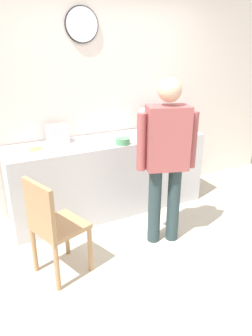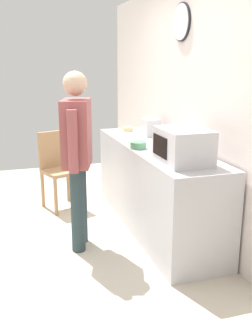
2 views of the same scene
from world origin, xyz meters
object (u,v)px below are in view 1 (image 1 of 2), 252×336
salad_bowl (123,141)px  toaster (58,134)px  microwave (164,121)px  sandwich_plate (35,150)px  spoon_utensil (98,139)px  fork_utensil (84,144)px  person_standing (167,153)px  wooden_chair (52,224)px

salad_bowl → toaster: 0.74m
microwave → salad_bowl: 0.70m
microwave → sandwich_plate: size_ratio=2.18×
microwave → spoon_utensil: 0.86m
salad_bowl → fork_utensil: 0.43m
fork_utensil → salad_bowl: bearing=-26.6°
spoon_utensil → fork_utensil: bearing=-152.3°
fork_utensil → toaster: bearing=143.6°
sandwich_plate → spoon_utensil: (0.77, 0.13, -0.02)m
sandwich_plate → salad_bowl: bearing=-10.7°
person_standing → wooden_chair: (-1.16, -0.03, -0.46)m
person_standing → fork_utensil: bearing=122.4°
salad_bowl → wooden_chair: bearing=-145.9°
toaster → person_standing: bearing=-52.7°
microwave → person_standing: (-0.52, -0.83, -0.08)m
microwave → fork_utensil: 1.06m
fork_utensil → sandwich_plate: bearing=-178.3°
salad_bowl → fork_utensil: (-0.39, 0.19, -0.03)m
spoon_utensil → sandwich_plate: bearing=-170.3°
microwave → spoon_utensil: (-0.84, 0.13, -0.15)m
wooden_chair → salad_bowl: bearing=34.1°
toaster → fork_utensil: toaster is taller
fork_utensil → person_standing: person_standing is taller
microwave → fork_utensil: size_ratio=2.94×
fork_utensil → wooden_chair: bearing=-125.4°
spoon_utensil → person_standing: 1.01m
sandwich_plate → person_standing: size_ratio=0.14×
wooden_chair → sandwich_plate: bearing=85.1°
salad_bowl → fork_utensil: size_ratio=0.96×
microwave → fork_utensil: bearing=179.1°
toaster → wooden_chair: bearing=-109.6°
spoon_utensil → wooden_chair: size_ratio=0.18×
salad_bowl → person_standing: size_ratio=0.10×
fork_utensil → spoon_utensil: 0.24m
toaster → fork_utensil: 0.32m
wooden_chair → microwave: bearing=27.2°
toaster → wooden_chair: toaster is taller
microwave → sandwich_plate: 1.61m
sandwich_plate → toaster: (0.30, 0.20, 0.08)m
wooden_chair → spoon_utensil: bearing=49.7°
toaster → person_standing: size_ratio=0.13×
sandwich_plate → wooden_chair: sandwich_plate is taller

